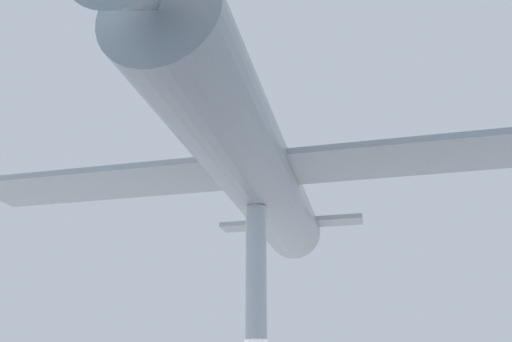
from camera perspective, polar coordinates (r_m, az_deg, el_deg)
support_pylon_central at (r=13.46m, az=0.00°, el=-16.49°), size 0.57×0.57×6.04m
suspended_airplane at (r=14.20m, az=-0.25°, el=0.44°), size 17.86×15.62×3.64m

